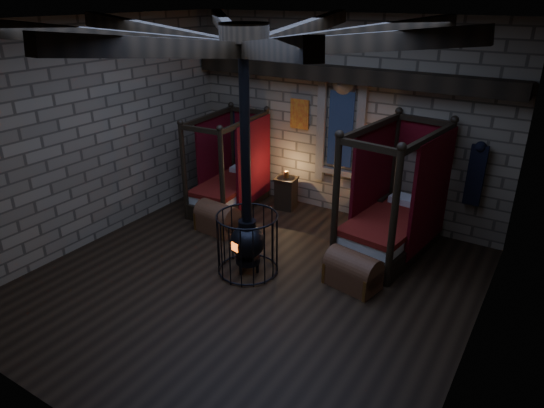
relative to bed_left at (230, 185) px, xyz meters
The scene contains 8 objects.
room 4.56m from the bed_left, 46.99° to the right, with size 7.02×7.02×4.29m.
bed_left is the anchor object (origin of this frame).
bed_right 3.83m from the bed_left, ahead, with size 1.48×2.42×2.39m.
trunk_left 1.33m from the bed_left, 65.58° to the right, with size 0.91×0.63×0.63m.
trunk_right 4.07m from the bed_left, 23.45° to the right, with size 0.96×0.71×0.64m.
nightstand_left 1.28m from the bed_left, 26.09° to the left, with size 0.52×0.50×0.90m.
nightstand_right 3.28m from the bed_left, 11.43° to the left, with size 0.47×0.45×0.82m.
stove 2.93m from the bed_left, 47.59° to the right, with size 1.07×1.07×4.05m.
Camera 1 is at (4.07, -5.77, 4.56)m, focal length 32.00 mm.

